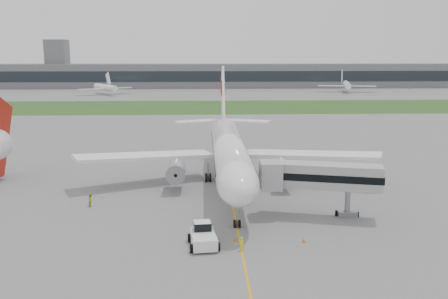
{
  "coord_description": "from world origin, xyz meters",
  "views": [
    {
      "loc": [
        -3.9,
        -71.33,
        20.39
      ],
      "look_at": [
        -0.85,
        2.0,
        6.13
      ],
      "focal_mm": 40.0,
      "sensor_mm": 36.0,
      "label": 1
    }
  ],
  "objects_px": {
    "pushback_tug": "(203,236)",
    "ground_crew_near": "(242,244)",
    "airliner": "(229,149)",
    "jet_bridge": "(316,176)"
  },
  "relations": [
    {
      "from": "pushback_tug",
      "to": "ground_crew_near",
      "type": "height_order",
      "value": "pushback_tug"
    },
    {
      "from": "airliner",
      "to": "jet_bridge",
      "type": "distance_m",
      "value": 19.06
    },
    {
      "from": "pushback_tug",
      "to": "ground_crew_near",
      "type": "distance_m",
      "value": 4.39
    },
    {
      "from": "pushback_tug",
      "to": "jet_bridge",
      "type": "xyz_separation_m",
      "value": [
        14.24,
        9.23,
        4.08
      ]
    },
    {
      "from": "pushback_tug",
      "to": "ground_crew_near",
      "type": "bearing_deg",
      "value": -29.56
    },
    {
      "from": "pushback_tug",
      "to": "jet_bridge",
      "type": "height_order",
      "value": "jet_bridge"
    },
    {
      "from": "airliner",
      "to": "jet_bridge",
      "type": "bearing_deg",
      "value": -57.62
    },
    {
      "from": "airliner",
      "to": "ground_crew_near",
      "type": "distance_m",
      "value": 27.51
    },
    {
      "from": "airliner",
      "to": "ground_crew_near",
      "type": "height_order",
      "value": "airliner"
    },
    {
      "from": "pushback_tug",
      "to": "ground_crew_near",
      "type": "relative_size",
      "value": 3.19
    }
  ]
}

